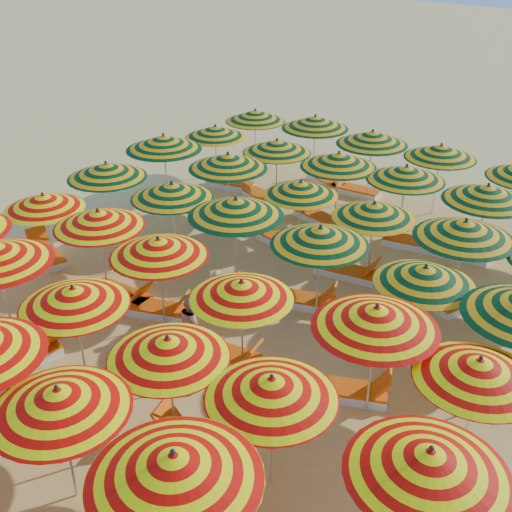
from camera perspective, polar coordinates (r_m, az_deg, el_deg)
name	(u,v)px	position (r m, az deg, el deg)	size (l,w,h in m)	color
ground	(244,322)	(15.67, -1.11, -5.85)	(120.00, 120.00, 0.00)	#E3C365
umbrella_9	(59,400)	(10.66, -17.15, -12.10)	(2.97, 2.97, 2.41)	silver
umbrella_10	(174,467)	(9.06, -7.31, -18.08)	(3.12, 3.12, 2.60)	silver
umbrella_14	(74,297)	(13.21, -15.90, -3.51)	(2.51, 2.51, 2.36)	silver
umbrella_15	(168,348)	(11.45, -7.83, -8.11)	(2.46, 2.46, 2.34)	silver
umbrella_16	(272,388)	(10.49, 1.39, -11.67)	(2.45, 2.45, 2.35)	silver
umbrella_17	(429,462)	(9.47, 15.12, -17.28)	(3.04, 3.04, 2.50)	silver
umbrella_18	(44,202)	(17.98, -18.36, 4.61)	(2.49, 2.49, 2.26)	silver
umbrella_19	(99,219)	(16.26, -13.82, 3.23)	(2.50, 2.50, 2.41)	silver
umbrella_20	(158,247)	(14.60, -8.66, 0.76)	(2.76, 2.76, 2.41)	silver
umbrella_21	(242,290)	(13.04, -1.30, -3.06)	(2.48, 2.48, 2.29)	silver
umbrella_22	(376,317)	(12.01, 10.62, -5.38)	(2.64, 2.64, 2.54)	silver
umbrella_23	(479,369)	(11.52, 19.18, -9.49)	(2.62, 2.62, 2.32)	silver
umbrella_24	(107,170)	(19.23, -13.14, 7.42)	(2.85, 2.85, 2.45)	silver
umbrella_25	(172,191)	(17.58, -7.49, 5.77)	(2.69, 2.69, 2.41)	silver
umbrella_26	(236,207)	(16.05, -1.81, 4.34)	(2.65, 2.65, 2.58)	silver
umbrella_27	(320,236)	(14.91, 5.72, 1.78)	(2.93, 2.93, 2.46)	silver
umbrella_28	(425,275)	(13.98, 14.78, -1.67)	(2.34, 2.34, 2.31)	silver
umbrella_30	(164,142)	(20.93, -8.21, 9.97)	(3.21, 3.21, 2.60)	silver
umbrella_31	(228,161)	(19.29, -2.51, 8.43)	(3.10, 3.10, 2.53)	silver
umbrella_32	(301,188)	(18.03, 3.99, 6.02)	(2.68, 2.68, 2.23)	silver
umbrella_33	(374,210)	(16.74, 10.44, 4.01)	(2.87, 2.87, 2.31)	silver
umbrella_34	(465,230)	(15.79, 18.07, 2.25)	(2.55, 2.55, 2.53)	silver
umbrella_36	(215,131)	(22.78, -3.65, 10.99)	(2.85, 2.85, 2.28)	silver
umbrella_37	(277,146)	(20.99, 1.87, 9.72)	(2.66, 2.66, 2.38)	silver
umbrella_38	(339,160)	(19.67, 7.36, 8.46)	(2.98, 2.98, 2.47)	silver
umbrella_39	(406,173)	(19.09, 13.19, 7.17)	(2.49, 2.49, 2.42)	silver
umbrella_40	(487,193)	(18.16, 19.86, 5.28)	(3.00, 3.00, 2.49)	silver
umbrella_42	(255,116)	(24.29, -0.07, 12.37)	(2.93, 2.93, 2.38)	silver
umbrella_43	(315,122)	(23.15, 5.28, 11.76)	(2.81, 2.81, 2.52)	silver
umbrella_44	(372,138)	(21.75, 10.30, 10.30)	(3.11, 3.11, 2.51)	silver
umbrella_45	(441,152)	(21.21, 16.10, 8.91)	(2.99, 2.99, 2.41)	silver
lounger_7	(35,340)	(15.64, -19.06, -7.03)	(1.80, 0.86, 0.69)	white
lounger_8	(198,438)	(12.47, -5.15, -15.80)	(1.82, 1.00, 0.69)	white
lounger_9	(46,254)	(19.29, -18.14, 0.21)	(1.83, 1.08, 0.69)	white
lounger_10	(123,295)	(16.76, -11.74, -3.38)	(1.77, 0.71, 0.69)	white
lounger_11	(156,309)	(16.04, -8.89, -4.68)	(1.82, 1.18, 0.69)	white
lounger_12	(225,355)	(14.36, -2.80, -8.76)	(1.81, 0.87, 0.69)	white
lounger_13	(348,391)	(13.53, 8.17, -11.78)	(1.82, 1.24, 0.69)	white
lounger_14	(252,290)	(16.61, -0.40, -3.03)	(1.81, 0.91, 0.69)	white
lounger_15	(302,300)	(16.24, 4.14, -3.92)	(1.83, 1.14, 0.69)	white
lounger_16	(390,344)	(14.97, 11.81, -7.66)	(1.77, 0.71, 0.69)	white
lounger_17	(217,218)	(20.51, -3.50, 3.39)	(1.83, 1.12, 0.69)	white
lounger_18	(284,242)	(19.02, 2.49, 1.29)	(1.81, 0.88, 0.69)	white
lounger_19	(347,272)	(17.61, 8.13, -1.38)	(1.81, 0.89, 0.69)	white
lounger_20	(433,298)	(16.88, 15.43, -3.61)	(1.83, 1.16, 0.69)	white
lounger_22	(229,184)	(23.17, -2.38, 6.45)	(1.82, 0.97, 0.69)	white
lounger_23	(264,198)	(21.95, 0.70, 5.18)	(1.83, 1.04, 0.69)	white
lounger_24	(317,217)	(20.65, 5.46, 3.48)	(1.82, 0.95, 0.69)	white
lounger_25	(411,242)	(19.51, 13.59, 1.20)	(1.82, 0.93, 0.69)	white
lounger_26	(460,253)	(19.30, 17.69, 0.29)	(1.80, 0.82, 0.69)	white
lounger_28	(325,180)	(23.60, 6.14, 6.73)	(1.82, 1.23, 0.69)	white
lounger_29	(354,190)	(22.86, 8.73, 5.82)	(1.78, 0.74, 0.69)	white
beachgoer_b	(193,324)	(14.30, -5.64, -6.07)	(0.73, 0.57, 1.51)	tan
beachgoer_a	(217,297)	(15.31, -3.44, -3.69)	(0.51, 0.33, 1.39)	#DDA97C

